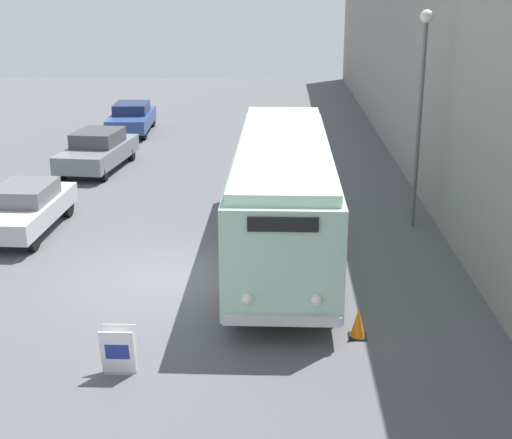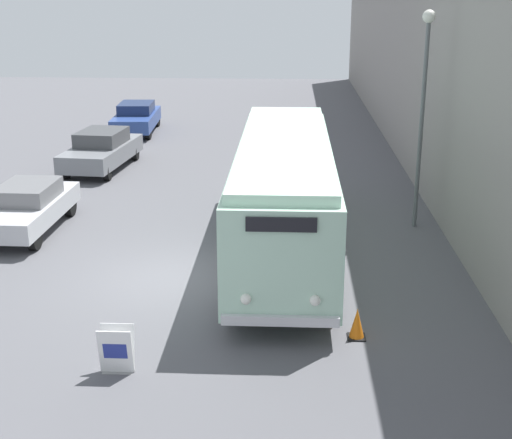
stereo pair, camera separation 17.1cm
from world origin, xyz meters
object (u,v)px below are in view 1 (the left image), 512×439
Objects in this scene: traffic_cone at (358,323)px; vintage_bus at (283,189)px; parked_car_near at (25,207)px; parked_car_mid at (98,150)px; streetlamp at (422,89)px; sign_board at (118,351)px; parked_car_far at (132,118)px.

vintage_bus is at bearing 107.32° from traffic_cone.
traffic_cone is at bearing -33.88° from parked_car_near.
vintage_bus is at bearing -8.95° from parked_car_near.
parked_car_near is (-7.36, 1.31, -0.99)m from vintage_bus.
vintage_bus is 17.04× the size of traffic_cone.
parked_car_near is 0.92× the size of parked_car_mid.
streetlamp is (3.85, 2.27, 2.30)m from vintage_bus.
parked_car_near reaches higher than traffic_cone.
vintage_bus is 7.54m from parked_car_near.
vintage_bus is 11.35m from parked_car_mid.
sign_board is at bearing -59.39° from parked_car_near.
traffic_cone is (8.90, -6.23, -0.41)m from parked_car_near.
parked_car_near is 6.96× the size of traffic_cone.
parked_car_mid reaches higher than sign_board.
vintage_bus reaches higher than parked_car_far.
streetlamp reaches higher than parked_car_near.
parked_car_mid is at bearing 149.35° from streetlamp.
parked_car_far reaches higher than parked_car_near.
vintage_bus reaches higher than traffic_cone.
streetlamp is 1.27× the size of parked_car_mid.
streetlamp is 18.04m from parked_car_far.
parked_car_mid is (0.23, 7.47, 0.03)m from parked_car_near.
parked_car_near is at bearing 169.93° from vintage_bus.
parked_car_far is (-0.18, 7.29, -0.02)m from parked_car_mid.
parked_car_far reaches higher than sign_board.
streetlamp is 9.63× the size of traffic_cone.
parked_car_near is at bearing 145.00° from traffic_cone.
parked_car_near is at bearing -175.10° from streetlamp.
parked_car_near is (-11.21, -0.96, -3.29)m from streetlamp.
traffic_cone is at bearing 19.15° from sign_board.
vintage_bus is 1.77× the size of streetlamp.
parked_car_mid is at bearing 129.11° from vintage_bus.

